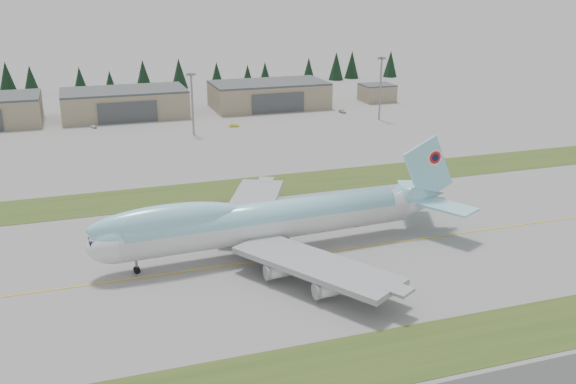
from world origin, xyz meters
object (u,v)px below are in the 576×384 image
object	(u,v)px
service_vehicle_a	(94,128)
service_vehicle_b	(234,127)
hangar_right	(269,95)
boeing_747_freighter	(266,220)
hangar_center	(124,103)
service_vehicle_c	(342,113)

from	to	relation	value
service_vehicle_a	service_vehicle_b	distance (m)	51.76
service_vehicle_a	hangar_right	bearing A→B (deg)	-14.12
boeing_747_freighter	hangar_center	world-z (taller)	boeing_747_freighter
service_vehicle_a	service_vehicle_c	distance (m)	98.16
service_vehicle_a	service_vehicle_b	xyz separation A→B (m)	(49.64, -14.68, 0.00)
service_vehicle_c	service_vehicle_a	bearing A→B (deg)	168.78
boeing_747_freighter	service_vehicle_a	xyz separation A→B (m)	(-28.26, 128.24, -6.88)
hangar_right	service_vehicle_b	distance (m)	40.39
boeing_747_freighter	service_vehicle_c	bearing A→B (deg)	57.66
hangar_right	service_vehicle_b	world-z (taller)	hangar_right
hangar_center	service_vehicle_c	world-z (taller)	hangar_center
hangar_center	service_vehicle_a	bearing A→B (deg)	-126.19
hangar_center	hangar_right	distance (m)	60.00
service_vehicle_c	service_vehicle_b	bearing A→B (deg)	-176.16
boeing_747_freighter	service_vehicle_b	distance (m)	115.76
service_vehicle_a	service_vehicle_b	world-z (taller)	service_vehicle_b
hangar_center	service_vehicle_c	distance (m)	87.85
boeing_747_freighter	hangar_right	bearing A→B (deg)	69.85
service_vehicle_a	service_vehicle_b	bearing A→B (deg)	-44.29
boeing_747_freighter	service_vehicle_c	xyz separation A→B (m)	(69.83, 124.79, -6.88)
boeing_747_freighter	hangar_center	size ratio (longest dim) A/B	1.65
service_vehicle_b	service_vehicle_c	distance (m)	49.74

